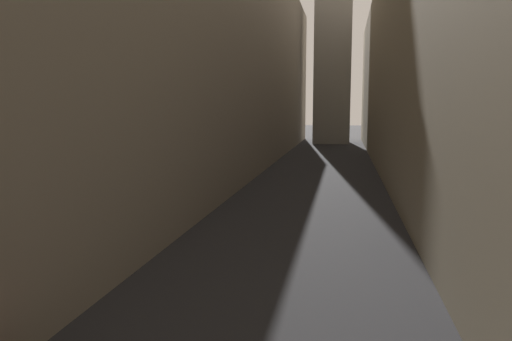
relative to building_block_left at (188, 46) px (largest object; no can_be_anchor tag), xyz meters
The scene contains 3 objects.
ground_plane 17.15m from the building_block_left, ahead, with size 264.00×264.00×0.00m, color #232326.
building_block_left is the anchor object (origin of this frame).
building_block_right 25.52m from the building_block_left, ahead, with size 15.48×108.00×20.40m, color gray.
Camera 1 is at (2.24, 5.54, 6.23)m, focal length 34.27 mm.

